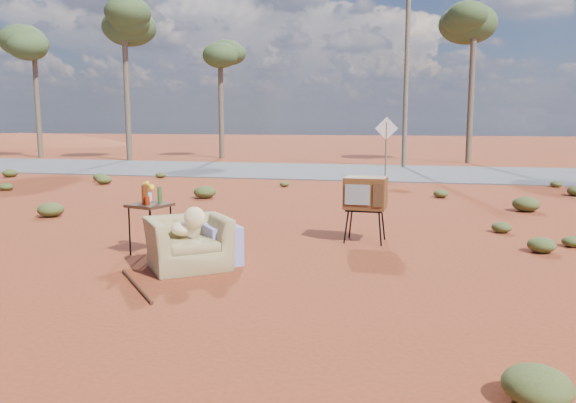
# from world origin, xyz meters

# --- Properties ---
(ground) EXTENTS (140.00, 140.00, 0.00)m
(ground) POSITION_xyz_m (0.00, 0.00, 0.00)
(ground) COLOR maroon
(ground) RESTS_ON ground
(highway) EXTENTS (140.00, 7.00, 0.04)m
(highway) POSITION_xyz_m (0.00, 15.00, 0.02)
(highway) COLOR #565659
(highway) RESTS_ON ground
(dirt_mound) EXTENTS (26.00, 18.00, 2.00)m
(dirt_mound) POSITION_xyz_m (-30.00, 34.00, 0.00)
(dirt_mound) COLOR brown
(dirt_mound) RESTS_ON ground
(armchair) EXTENTS (1.41, 1.45, 0.97)m
(armchair) POSITION_xyz_m (-0.53, -0.25, 0.45)
(armchair) COLOR #907E4E
(armchair) RESTS_ON ground
(tv_unit) EXTENTS (0.73, 0.60, 1.12)m
(tv_unit) POSITION_xyz_m (1.69, 1.97, 0.83)
(tv_unit) COLOR black
(tv_unit) RESTS_ON ground
(side_table) EXTENTS (0.70, 0.70, 1.11)m
(side_table) POSITION_xyz_m (-1.52, 0.35, 0.82)
(side_table) COLOR #3B2215
(side_table) RESTS_ON ground
(rusty_bar) EXTENTS (1.05, 1.21, 0.04)m
(rusty_bar) POSITION_xyz_m (-0.88, -1.34, 0.02)
(rusty_bar) COLOR #4C2A14
(rusty_bar) RESTS_ON ground
(road_sign) EXTENTS (0.78, 0.06, 2.19)m
(road_sign) POSITION_xyz_m (1.50, 12.00, 1.50)
(road_sign) COLOR brown
(road_sign) RESTS_ON ground
(eucalyptus_far_left) EXTENTS (3.20, 3.20, 7.10)m
(eucalyptus_far_left) POSITION_xyz_m (-18.00, 20.00, 5.94)
(eucalyptus_far_left) COLOR brown
(eucalyptus_far_left) RESTS_ON ground
(eucalyptus_left) EXTENTS (3.20, 3.20, 8.10)m
(eucalyptus_left) POSITION_xyz_m (-12.00, 19.00, 6.92)
(eucalyptus_left) COLOR brown
(eucalyptus_left) RESTS_ON ground
(eucalyptus_near_left) EXTENTS (3.20, 3.20, 6.60)m
(eucalyptus_near_left) POSITION_xyz_m (-8.00, 22.00, 5.45)
(eucalyptus_near_left) COLOR brown
(eucalyptus_near_left) RESTS_ON ground
(eucalyptus_center) EXTENTS (3.20, 3.20, 7.60)m
(eucalyptus_center) POSITION_xyz_m (5.00, 21.00, 6.43)
(eucalyptus_center) COLOR brown
(eucalyptus_center) RESTS_ON ground
(utility_pole_center) EXTENTS (1.40, 0.20, 8.00)m
(utility_pole_center) POSITION_xyz_m (2.00, 17.50, 4.15)
(utility_pole_center) COLOR brown
(utility_pole_center) RESTS_ON ground
(scrub_patch) EXTENTS (17.49, 8.07, 0.33)m
(scrub_patch) POSITION_xyz_m (-0.82, 4.41, 0.14)
(scrub_patch) COLOR #4A5123
(scrub_patch) RESTS_ON ground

